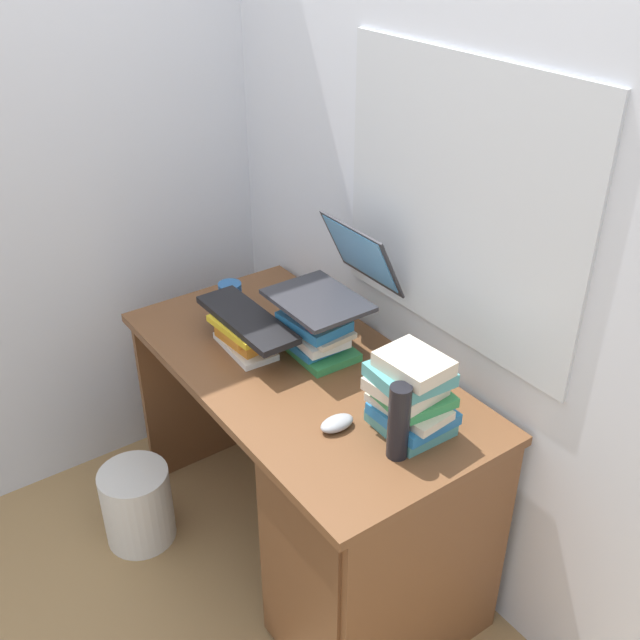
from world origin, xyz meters
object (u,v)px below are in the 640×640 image
book_stack_tall (317,329)px  book_stack_side (411,395)px  book_stack_keyboard_riser (246,335)px  desk (356,515)px  wastebasket (138,505)px  mug (231,295)px  water_bottle (399,422)px  computer_mouse (337,423)px  keyboard (247,319)px  laptop (336,280)px

book_stack_tall → book_stack_side: bearing=-1.9°
book_stack_side → book_stack_keyboard_riser: bearing=-165.9°
desk → wastebasket: (-0.70, -0.44, -0.27)m
desk → mug: size_ratio=10.76×
book_stack_keyboard_riser → mug: 0.29m
book_stack_side → water_bottle: bearing=-56.6°
computer_mouse → wastebasket: 1.01m
keyboard → book_stack_keyboard_riser: bearing=-138.5°
desk → keyboard: size_ratio=3.07×
laptop → book_stack_tall: bearing=-90.9°
desk → book_stack_tall: bearing=162.8°
laptop → computer_mouse: 0.48m
book_stack_keyboard_riser → mug: bearing=160.3°
mug → book_stack_keyboard_riser: bearing=-19.7°
book_stack_side → computer_mouse: book_stack_side is taller
book_stack_tall → book_stack_keyboard_riser: bearing=-132.6°
keyboard → wastebasket: bearing=-115.4°
desk → book_stack_tall: (-0.37, 0.11, 0.44)m
wastebasket → laptop: bearing=62.2°
book_stack_side → mug: book_stack_side is taller
water_bottle → mug: bearing=177.8°
water_bottle → book_stack_side: bearing=123.4°
desk → book_stack_side: size_ratio=5.27×
computer_mouse → keyboard: bearing=178.9°
desk → computer_mouse: (-0.02, -0.06, 0.37)m
book_stack_tall → water_bottle: water_bottle is taller
desk → water_bottle: bearing=1.2°
laptop → keyboard: laptop is taller
book_stack_side → laptop: (-0.46, 0.09, 0.12)m
laptop → computer_mouse: bearing=-35.7°
book_stack_keyboard_riser → laptop: 0.35m
laptop → desk: bearing=-27.0°
laptop → mug: 0.49m
desk → water_bottle: water_bottle is taller
desk → wastebasket: size_ratio=4.28×
computer_mouse → water_bottle: water_bottle is taller
keyboard → water_bottle: water_bottle is taller
book_stack_tall → book_stack_side: 0.47m
book_stack_tall → book_stack_side: (0.46, -0.02, 0.03)m
book_stack_side → wastebasket: size_ratio=0.81×
desk → book_stack_side: (0.10, 0.10, 0.47)m
computer_mouse → laptop: bearing=144.3°
book_stack_keyboard_riser → water_bottle: 0.69m
laptop → mug: (-0.43, -0.15, -0.20)m
book_stack_keyboard_riser → computer_mouse: bearing=-0.5°
laptop → water_bottle: 0.57m
computer_mouse → mug: mug is taller
book_stack_tall → mug: (-0.43, -0.07, -0.05)m
book_stack_tall → wastebasket: size_ratio=0.81×
book_stack_keyboard_riser → mug: size_ratio=2.02×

